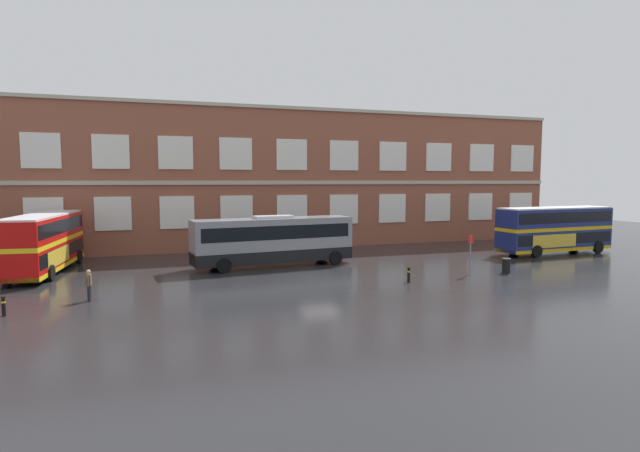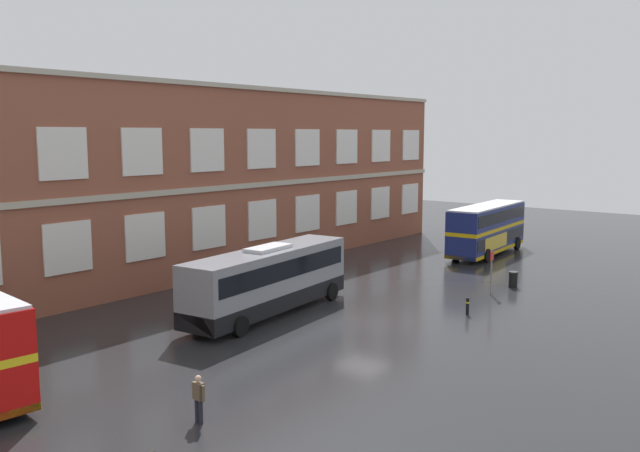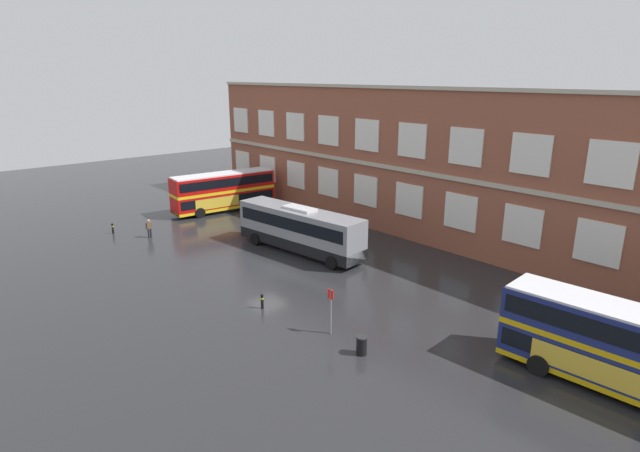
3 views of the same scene
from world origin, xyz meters
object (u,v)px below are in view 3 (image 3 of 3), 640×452
double_decker_near (224,191)px  bus_stand_flag (331,307)px  double_decker_middle (627,350)px  station_litter_bin (362,345)px  safety_bollard_east (262,301)px  safety_bollard_west (113,228)px  waiting_passenger (149,228)px  touring_coach (300,230)px

double_decker_near → bus_stand_flag: size_ratio=4.15×
double_decker_middle → station_litter_bin: 12.30m
bus_stand_flag → safety_bollard_east: bus_stand_flag is taller
double_decker_near → safety_bollard_west: bearing=-88.2°
double_decker_middle → safety_bollard_east: (-18.22, -7.29, -1.66)m
waiting_passenger → safety_bollard_east: waiting_passenger is taller
double_decker_near → bus_stand_flag: double_decker_near is taller
double_decker_middle → touring_coach: double_decker_middle is taller
double_decker_middle → safety_bollard_west: double_decker_middle is taller
safety_bollard_east → safety_bollard_west: bearing=-177.1°
bus_stand_flag → safety_bollard_east: size_ratio=2.84×
double_decker_middle → safety_bollard_west: bearing=-168.2°
station_litter_bin → double_decker_middle: bearing=32.7°
bus_stand_flag → safety_bollard_east: (-5.22, -1.01, -1.14)m
safety_bollard_west → bus_stand_flag: bearing=4.5°
safety_bollard_east → double_decker_near: bearing=153.9°
safety_bollard_west → safety_bollard_east: (22.07, 1.13, 0.00)m
double_decker_middle → safety_bollard_east: double_decker_middle is taller
safety_bollard_west → waiting_passenger: bearing=29.8°
touring_coach → bus_stand_flag: size_ratio=4.52×
double_decker_middle → safety_bollard_east: 19.69m
double_decker_near → bus_stand_flag: bearing=-19.8°
bus_stand_flag → safety_bollard_west: size_ratio=2.84×
double_decker_near → safety_bollard_west: (0.38, -12.13, -1.66)m
touring_coach → bus_stand_flag: 14.15m
station_litter_bin → safety_bollard_east: station_litter_bin is taller
double_decker_middle → safety_bollard_west: (-40.28, -8.42, -1.66)m
double_decker_near → station_litter_bin: 32.14m
waiting_passenger → safety_bollard_east: 18.59m
bus_stand_flag → safety_bollard_east: 5.44m
double_decker_near → touring_coach: double_decker_near is taller
double_decker_middle → station_litter_bin: double_decker_middle is taller
double_decker_near → touring_coach: size_ratio=0.92×
safety_bollard_west → safety_bollard_east: same height
safety_bollard_west → safety_bollard_east: bearing=2.9°
touring_coach → station_litter_bin: (14.67, -7.88, -1.39)m
bus_stand_flag → double_decker_near: bearing=160.2°
touring_coach → safety_bollard_west: 18.22m
waiting_passenger → safety_bollard_west: bearing=-150.2°
double_decker_near → touring_coach: (15.73, -2.40, -0.24)m
double_decker_middle → station_litter_bin: size_ratio=10.83×
double_decker_middle → safety_bollard_west: size_ratio=11.74×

